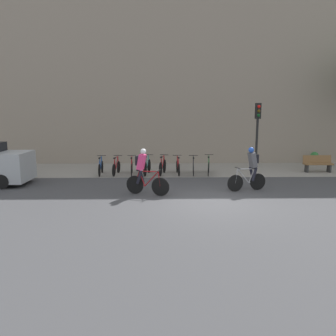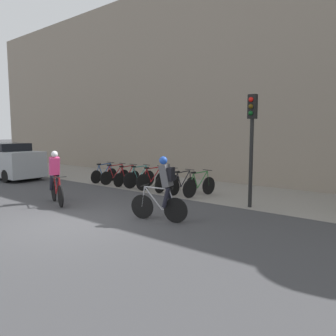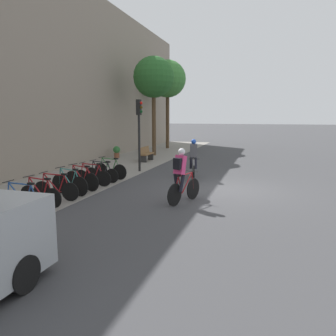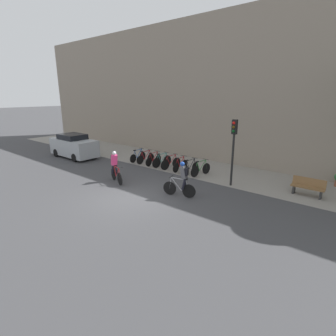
% 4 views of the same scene
% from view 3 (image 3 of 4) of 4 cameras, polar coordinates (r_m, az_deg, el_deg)
% --- Properties ---
extents(ground, '(200.00, 200.00, 0.00)m').
position_cam_3_polar(ground, '(12.88, 10.28, -3.68)').
color(ground, '#3D3D3F').
extents(kerb_strip, '(44.00, 4.50, 0.01)m').
position_cam_3_polar(kerb_strip, '(15.19, -15.89, -1.92)').
color(kerb_strip, gray).
rests_on(kerb_strip, ground).
extents(building_facade, '(44.00, 0.60, 10.22)m').
position_cam_3_polar(building_facade, '(16.63, -24.40, 16.25)').
color(building_facade, gray).
rests_on(building_facade, ground).
extents(cyclist_pink, '(1.69, 0.70, 1.80)m').
position_cam_3_polar(cyclist_pink, '(10.49, 2.34, -1.20)').
color(cyclist_pink, black).
rests_on(cyclist_pink, ground).
extents(cyclist_grey, '(1.66, 0.60, 1.78)m').
position_cam_3_polar(cyclist_grey, '(14.79, 4.46, 1.81)').
color(cyclist_grey, black).
rests_on(cyclist_grey, ground).
extents(parked_bike_0, '(0.46, 1.65, 0.95)m').
position_cam_3_polar(parked_bike_0, '(10.43, -24.02, -5.19)').
color(parked_bike_0, black).
rests_on(parked_bike_0, ground).
extents(parked_bike_1, '(0.46, 1.64, 0.95)m').
position_cam_3_polar(parked_bike_1, '(11.01, -21.33, -4.29)').
color(parked_bike_1, black).
rests_on(parked_bike_1, ground).
extents(parked_bike_2, '(0.46, 1.68, 0.95)m').
position_cam_3_polar(parked_bike_2, '(11.63, -18.91, -3.47)').
color(parked_bike_2, black).
rests_on(parked_bike_2, ground).
extents(parked_bike_3, '(0.46, 1.66, 0.99)m').
position_cam_3_polar(parked_bike_3, '(12.25, -16.77, -2.60)').
color(parked_bike_3, black).
rests_on(parked_bike_3, ground).
extents(parked_bike_4, '(0.51, 1.66, 0.98)m').
position_cam_3_polar(parked_bike_4, '(12.91, -14.82, -1.96)').
color(parked_bike_4, black).
rests_on(parked_bike_4, ground).
extents(parked_bike_5, '(0.46, 1.63, 0.95)m').
position_cam_3_polar(parked_bike_5, '(13.58, -13.05, -1.43)').
color(parked_bike_5, black).
rests_on(parked_bike_5, ground).
extents(parked_bike_6, '(0.46, 1.62, 0.94)m').
position_cam_3_polar(parked_bike_6, '(14.25, -11.45, -0.92)').
color(parked_bike_6, black).
rests_on(parked_bike_6, ground).
extents(parked_bike_7, '(0.47, 1.72, 0.98)m').
position_cam_3_polar(parked_bike_7, '(14.94, -10.02, -0.31)').
color(parked_bike_7, black).
rests_on(parked_bike_7, ground).
extents(traffic_light_pole, '(0.26, 0.30, 3.61)m').
position_cam_3_polar(traffic_light_pole, '(16.62, -5.04, 7.98)').
color(traffic_light_pole, black).
rests_on(traffic_light_pole, ground).
extents(bench, '(1.52, 0.44, 0.89)m').
position_cam_3_polar(bench, '(20.50, -3.78, 2.51)').
color(bench, brown).
rests_on(bench, ground).
extents(street_tree_0, '(2.83, 2.83, 6.87)m').
position_cam_3_polar(street_tree_0, '(23.55, -2.52, 15.43)').
color(street_tree_0, '#4C3823').
rests_on(street_tree_0, ground).
extents(street_tree_1, '(3.13, 3.13, 7.47)m').
position_cam_3_polar(street_tree_1, '(28.73, -0.10, 15.20)').
color(street_tree_1, '#4C3823').
rests_on(street_tree_1, ground).
extents(potted_plant, '(0.48, 0.48, 0.78)m').
position_cam_3_polar(potted_plant, '(22.41, -8.93, 2.91)').
color(potted_plant, brown).
rests_on(potted_plant, ground).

